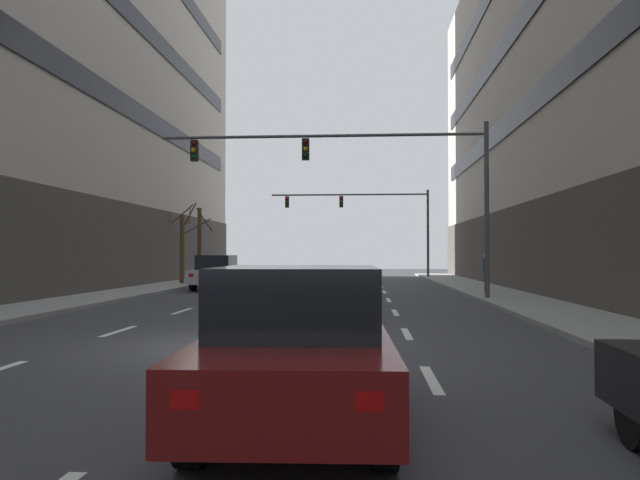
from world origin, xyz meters
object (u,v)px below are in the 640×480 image
at_px(car_driving_0, 217,273).
at_px(street_tree_0, 199,242).
at_px(street_tree_1, 182,246).
at_px(traffic_signal_1, 371,212).
at_px(pedestrian_0, 486,270).
at_px(traffic_signal_0, 368,169).
at_px(car_driving_1, 299,346).

xyz_separation_m(car_driving_0, street_tree_0, (-2.86, 7.08, 1.66)).
height_order(car_driving_0, street_tree_0, street_tree_0).
xyz_separation_m(street_tree_0, street_tree_1, (-0.00, -3.64, -0.28)).
bearing_deg(street_tree_0, traffic_signal_1, 35.51).
bearing_deg(pedestrian_0, street_tree_1, 156.11).
xyz_separation_m(traffic_signal_0, street_tree_1, (-10.41, 10.05, -2.89)).
bearing_deg(traffic_signal_0, car_driving_0, 138.82).
height_order(traffic_signal_0, pedestrian_0, traffic_signal_0).
height_order(car_driving_0, pedestrian_0, pedestrian_0).
xyz_separation_m(traffic_signal_0, pedestrian_0, (5.13, 3.16, -4.01)).
bearing_deg(traffic_signal_1, traffic_signal_0, -90.95).
bearing_deg(street_tree_0, street_tree_1, -90.04).
bearing_deg(pedestrian_0, car_driving_0, 164.82).
height_order(traffic_signal_0, street_tree_1, traffic_signal_0).
bearing_deg(traffic_signal_1, pedestrian_0, -75.30).
relative_size(traffic_signal_0, street_tree_0, 2.82).
distance_m(street_tree_1, pedestrian_0, 17.03).
bearing_deg(traffic_signal_0, street_tree_0, 127.25).
height_order(car_driving_1, street_tree_0, street_tree_0).
relative_size(car_driving_1, pedestrian_0, 2.71).
relative_size(traffic_signal_1, street_tree_1, 2.55).
relative_size(street_tree_1, pedestrian_0, 2.72).
height_order(car_driving_1, traffic_signal_0, traffic_signal_0).
relative_size(traffic_signal_0, street_tree_1, 2.79).
distance_m(car_driving_0, traffic_signal_0, 10.90).
relative_size(car_driving_1, street_tree_1, 1.00).
bearing_deg(street_tree_1, street_tree_0, 89.96).
bearing_deg(car_driving_1, traffic_signal_1, 88.17).
bearing_deg(car_driving_1, traffic_signal_0, 87.08).
height_order(street_tree_0, pedestrian_0, street_tree_0).
xyz_separation_m(street_tree_1, pedestrian_0, (15.54, -6.88, -1.12)).
relative_size(traffic_signal_1, pedestrian_0, 6.92).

